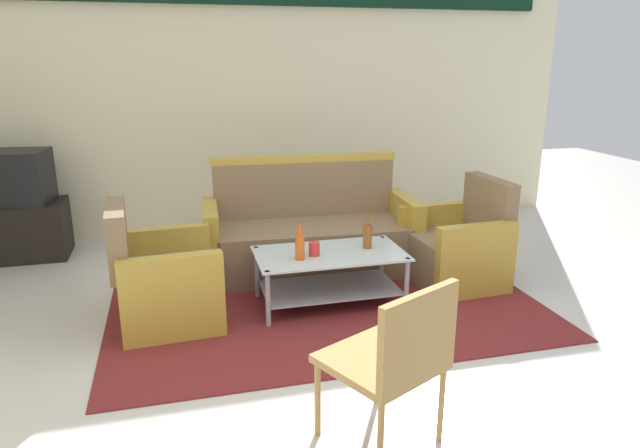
{
  "coord_description": "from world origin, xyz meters",
  "views": [
    {
      "loc": [
        -1.1,
        -3.0,
        1.79
      ],
      "look_at": [
        -0.12,
        0.77,
        0.65
      ],
      "focal_mm": 31.96,
      "sensor_mm": 36.0,
      "label": 1
    }
  ],
  "objects_px": {
    "armchair_left": "(164,283)",
    "tv_stand": "(21,230)",
    "television": "(13,177)",
    "couch": "(310,235)",
    "bottle_orange": "(300,246)",
    "coffee_table": "(330,270)",
    "armchair_right": "(457,249)",
    "cup": "(314,249)",
    "wicker_chair": "(395,354)",
    "bottle_brown": "(367,236)"
  },
  "relations": [
    {
      "from": "coffee_table",
      "to": "armchair_left",
      "type": "bearing_deg",
      "value": 179.21
    },
    {
      "from": "armchair_left",
      "to": "bottle_brown",
      "type": "xyz_separation_m",
      "value": [
        1.5,
        0.02,
        0.22
      ]
    },
    {
      "from": "armchair_right",
      "to": "tv_stand",
      "type": "distance_m",
      "value": 3.93
    },
    {
      "from": "cup",
      "to": "wicker_chair",
      "type": "bearing_deg",
      "value": -90.88
    },
    {
      "from": "armchair_right",
      "to": "armchair_left",
      "type": "bearing_deg",
      "value": 90.6
    },
    {
      "from": "bottle_brown",
      "to": "bottle_orange",
      "type": "relative_size",
      "value": 0.98
    },
    {
      "from": "couch",
      "to": "armchair_right",
      "type": "relative_size",
      "value": 2.15
    },
    {
      "from": "coffee_table",
      "to": "wicker_chair",
      "type": "relative_size",
      "value": 1.31
    },
    {
      "from": "wicker_chair",
      "to": "couch",
      "type": "bearing_deg",
      "value": 59.75
    },
    {
      "from": "wicker_chair",
      "to": "armchair_right",
      "type": "bearing_deg",
      "value": 29.05
    },
    {
      "from": "armchair_right",
      "to": "tv_stand",
      "type": "xyz_separation_m",
      "value": [
        -3.61,
        1.56,
        -0.03
      ]
    },
    {
      "from": "armchair_right",
      "to": "tv_stand",
      "type": "bearing_deg",
      "value": 63.48
    },
    {
      "from": "armchair_right",
      "to": "wicker_chair",
      "type": "relative_size",
      "value": 1.01
    },
    {
      "from": "wicker_chair",
      "to": "armchair_left",
      "type": "bearing_deg",
      "value": 95.88
    },
    {
      "from": "armchair_left",
      "to": "cup",
      "type": "xyz_separation_m",
      "value": [
        1.07,
        -0.05,
        0.17
      ]
    },
    {
      "from": "couch",
      "to": "armchair_left",
      "type": "distance_m",
      "value": 1.42
    },
    {
      "from": "armchair_right",
      "to": "wicker_chair",
      "type": "xyz_separation_m",
      "value": [
        -1.28,
        -1.83,
        0.21
      ]
    },
    {
      "from": "couch",
      "to": "cup",
      "type": "distance_m",
      "value": 0.8
    },
    {
      "from": "cup",
      "to": "tv_stand",
      "type": "relative_size",
      "value": 0.12
    },
    {
      "from": "bottle_brown",
      "to": "cup",
      "type": "bearing_deg",
      "value": -171.11
    },
    {
      "from": "armchair_right",
      "to": "television",
      "type": "xyz_separation_m",
      "value": [
        -3.61,
        1.56,
        0.47
      ]
    },
    {
      "from": "couch",
      "to": "tv_stand",
      "type": "distance_m",
      "value": 2.69
    },
    {
      "from": "coffee_table",
      "to": "tv_stand",
      "type": "height_order",
      "value": "tv_stand"
    },
    {
      "from": "armchair_left",
      "to": "tv_stand",
      "type": "relative_size",
      "value": 1.06
    },
    {
      "from": "armchair_left",
      "to": "coffee_table",
      "type": "distance_m",
      "value": 1.19
    },
    {
      "from": "bottle_brown",
      "to": "bottle_orange",
      "type": "xyz_separation_m",
      "value": [
        -0.55,
        -0.12,
        0.0
      ]
    },
    {
      "from": "bottle_brown",
      "to": "bottle_orange",
      "type": "distance_m",
      "value": 0.56
    },
    {
      "from": "armchair_left",
      "to": "tv_stand",
      "type": "xyz_separation_m",
      "value": [
        -1.28,
        1.71,
        -0.03
      ]
    },
    {
      "from": "coffee_table",
      "to": "bottle_brown",
      "type": "relative_size",
      "value": 4.35
    },
    {
      "from": "tv_stand",
      "to": "television",
      "type": "bearing_deg",
      "value": 83.07
    },
    {
      "from": "armchair_right",
      "to": "coffee_table",
      "type": "distance_m",
      "value": 1.14
    },
    {
      "from": "coffee_table",
      "to": "tv_stand",
      "type": "xyz_separation_m",
      "value": [
        -2.48,
        1.73,
        -0.01
      ]
    },
    {
      "from": "couch",
      "to": "bottle_orange",
      "type": "bearing_deg",
      "value": 74.44
    },
    {
      "from": "bottle_orange",
      "to": "television",
      "type": "xyz_separation_m",
      "value": [
        -2.23,
        1.82,
        0.25
      ]
    },
    {
      "from": "coffee_table",
      "to": "cup",
      "type": "xyz_separation_m",
      "value": [
        -0.13,
        -0.03,
        0.19
      ]
    },
    {
      "from": "coffee_table",
      "to": "bottle_orange",
      "type": "distance_m",
      "value": 0.35
    },
    {
      "from": "bottle_brown",
      "to": "wicker_chair",
      "type": "bearing_deg",
      "value": -104.99
    },
    {
      "from": "bottle_brown",
      "to": "coffee_table",
      "type": "bearing_deg",
      "value": -173.31
    },
    {
      "from": "coffee_table",
      "to": "television",
      "type": "height_order",
      "value": "television"
    },
    {
      "from": "armchair_right",
      "to": "coffee_table",
      "type": "xyz_separation_m",
      "value": [
        -1.13,
        -0.17,
        -0.02
      ]
    },
    {
      "from": "armchair_right",
      "to": "cup",
      "type": "xyz_separation_m",
      "value": [
        -1.26,
        -0.2,
        0.17
      ]
    },
    {
      "from": "armchair_right",
      "to": "cup",
      "type": "relative_size",
      "value": 8.5
    },
    {
      "from": "television",
      "to": "wicker_chair",
      "type": "height_order",
      "value": "television"
    },
    {
      "from": "coffee_table",
      "to": "armchair_right",
      "type": "bearing_deg",
      "value": 8.44
    },
    {
      "from": "armchair_left",
      "to": "bottle_brown",
      "type": "height_order",
      "value": "armchair_left"
    },
    {
      "from": "armchair_left",
      "to": "armchair_right",
      "type": "bearing_deg",
      "value": 89.87
    },
    {
      "from": "armchair_left",
      "to": "television",
      "type": "xyz_separation_m",
      "value": [
        -1.28,
        1.71,
        0.47
      ]
    },
    {
      "from": "armchair_left",
      "to": "wicker_chair",
      "type": "bearing_deg",
      "value": 27.99
    },
    {
      "from": "couch",
      "to": "wicker_chair",
      "type": "relative_size",
      "value": 2.18
    },
    {
      "from": "armchair_left",
      "to": "bottle_orange",
      "type": "height_order",
      "value": "armchair_left"
    }
  ]
}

